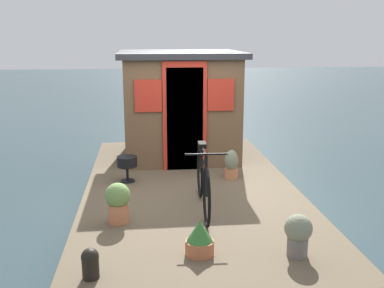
% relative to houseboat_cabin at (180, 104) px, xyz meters
% --- Properties ---
extents(ground_plane, '(60.00, 60.00, 0.00)m').
position_rel_houseboat_cabin_xyz_m(ground_plane, '(-1.86, 0.00, -1.41)').
color(ground_plane, '#2D4247').
extents(houseboat_deck, '(5.95, 3.10, 0.45)m').
position_rel_houseboat_cabin_xyz_m(houseboat_deck, '(-1.86, 0.00, -1.19)').
color(houseboat_deck, brown).
rests_on(houseboat_deck, ground_plane).
extents(houseboat_cabin, '(2.14, 2.17, 1.92)m').
position_rel_houseboat_cabin_xyz_m(houseboat_cabin, '(0.00, 0.00, 0.00)').
color(houseboat_cabin, brown).
rests_on(houseboat_cabin, houseboat_deck).
extents(bicycle, '(1.73, 0.50, 0.87)m').
position_rel_houseboat_cabin_xyz_m(bicycle, '(-2.80, -0.06, -0.57)').
color(bicycle, black).
rests_on(bicycle, houseboat_deck).
extents(potted_plant_fern, '(0.30, 0.30, 0.37)m').
position_rel_houseboat_cabin_xyz_m(potted_plant_fern, '(-4.01, 0.13, -0.79)').
color(potted_plant_fern, '#B2603D').
rests_on(potted_plant_fern, houseboat_deck).
extents(potted_plant_sage, '(0.22, 0.22, 0.46)m').
position_rel_houseboat_cabin_xyz_m(potted_plant_sage, '(-1.53, -0.68, -0.75)').
color(potted_plant_sage, '#C6754C').
rests_on(potted_plant_sage, houseboat_deck).
extents(potted_plant_rosemary, '(0.29, 0.29, 0.44)m').
position_rel_houseboat_cabin_xyz_m(potted_plant_rosemary, '(-4.15, -0.86, -0.72)').
color(potted_plant_rosemary, slate).
rests_on(potted_plant_rosemary, houseboat_deck).
extents(potted_plant_geranium, '(0.30, 0.30, 0.49)m').
position_rel_houseboat_cabin_xyz_m(potted_plant_geranium, '(-3.09, 1.01, -0.70)').
color(potted_plant_geranium, '#C6754C').
rests_on(potted_plant_geranium, houseboat_deck).
extents(charcoal_grill, '(0.31, 0.31, 0.40)m').
position_rel_houseboat_cabin_xyz_m(charcoal_grill, '(-1.53, 0.94, -0.67)').
color(charcoal_grill, black).
rests_on(charcoal_grill, houseboat_deck).
extents(mooring_bollard, '(0.17, 0.17, 0.30)m').
position_rel_houseboat_cabin_xyz_m(mooring_bollard, '(-4.37, 1.20, -0.81)').
color(mooring_bollard, black).
rests_on(mooring_bollard, houseboat_deck).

